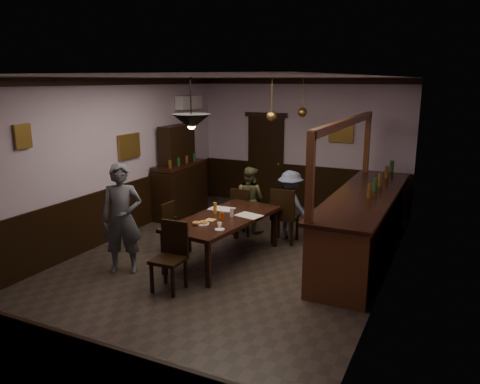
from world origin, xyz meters
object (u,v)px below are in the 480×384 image
Objects in this scene: chair_far_right at (284,213)px; bar_counter at (364,223)px; person_standing at (122,219)px; chair_near at (171,253)px; sideboard at (179,180)px; coffee_cup at (219,225)px; pendant_brass_far at (302,112)px; pendant_iron at (191,122)px; person_seated_right at (290,205)px; pendant_brass_mid at (272,116)px; dining_table at (224,221)px; chair_far_left at (242,209)px; soda_can at (222,216)px; chair_side at (173,226)px; person_seated_left at (249,199)px.

chair_far_right is 1.46m from bar_counter.
chair_far_right is 2.95m from person_standing.
chair_near is 3.83m from sideboard.
coffee_cup is 3.70m from pendant_brass_far.
pendant_iron is (-2.17, -1.96, 1.78)m from bar_counter.
pendant_brass_mid is at bearing 5.90° from person_seated_right.
chair_far_left is at bearing 102.13° from dining_table.
person_standing is 1.89m from pendant_iron.
soda_can is at bearing 63.40° from chair_far_right.
chair_near is at bearing 95.23° from person_seated_right.
chair_side is at bearing 165.39° from coffee_cup.
dining_table is at bearing 103.95° from soda_can.
pendant_brass_mid is (0.28, 2.40, -0.07)m from pendant_iron.
person_seated_left reaches higher than dining_table.
person_standing is (-0.25, -1.02, 0.38)m from chair_side.
person_standing reaches higher than chair_far_left.
chair_far_right is 0.79× the size of person_seated_right.
coffee_cup is (0.38, 0.76, 0.26)m from chair_near.
coffee_cup is (0.49, -1.87, 0.29)m from chair_far_left.
person_seated_right is at bearing -10.02° from sideboard.
person_seated_left is at bearing 42.47° from person_standing.
chair_far_right is 1.41× the size of pendant_iron.
chair_far_left is at bearing 41.02° from person_standing.
dining_table is 0.60m from coffee_cup.
pendant_brass_far is (-0.24, 1.63, 1.73)m from chair_far_right.
sideboard is 4.29m from bar_counter.
pendant_brass_mid reaches higher than sideboard.
chair_far_left is at bearing -147.79° from pendant_brass_mid.
person_standing reaches higher than person_seated_right.
person_seated_left reaches higher than coffee_cup.
person_standing is (-1.81, -2.31, 0.29)m from chair_far_right.
pendant_brass_far reaches higher than person_seated_right.
pendant_iron reaches higher than soda_can.
person_standing is 1.33× the size of person_seated_left.
bar_counter is at bearing -13.25° from pendant_brass_mid.
chair_side is at bearing 140.28° from pendant_iron.
pendant_brass_mid is at bearing 81.76° from chair_near.
chair_near is at bearing -97.62° from pendant_brass_far.
bar_counter reaches higher than dining_table.
sideboard is (-1.96, 3.28, 0.26)m from chair_near.
chair_far_right is at bearing -43.25° from pendant_brass_mid.
person_seated_right is at bearing -15.50° from pendant_brass_mid.
pendant_brass_mid reaches higher than chair_near.
person_seated_left reaches higher than chair_far_left.
dining_table is 1.61m from person_seated_left.
person_seated_left is 16.33× the size of coffee_cup.
soda_can is at bearing 78.11° from pendant_iron.
pendant_brass_far is (-0.26, 1.34, 1.64)m from person_seated_right.
chair_far_left is 2.82m from pendant_iron.
chair_far_left is 0.94× the size of chair_near.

